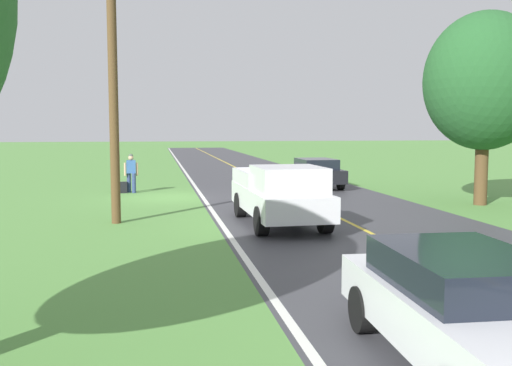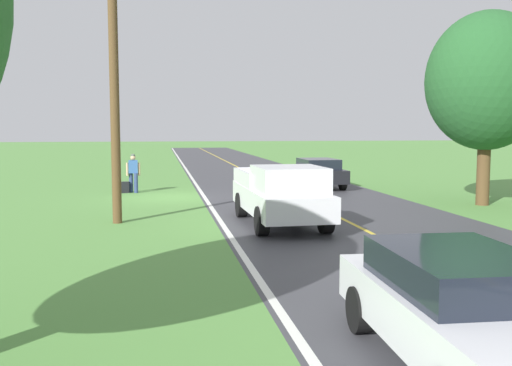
{
  "view_description": "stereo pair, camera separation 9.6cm",
  "coord_description": "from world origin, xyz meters",
  "px_view_note": "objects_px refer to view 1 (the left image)",
  "views": [
    {
      "loc": [
        0.67,
        23.95,
        2.9
      ],
      "look_at": [
        -1.7,
        10.6,
        1.59
      ],
      "focal_mm": 40.07,
      "sensor_mm": 36.0,
      "label": 1
    },
    {
      "loc": [
        0.57,
        23.96,
        2.9
      ],
      "look_at": [
        -1.7,
        10.6,
        1.59
      ],
      "focal_mm": 40.07,
      "sensor_mm": 36.0,
      "label": 2
    }
  ],
  "objects_px": {
    "sedan_near_oncoming": "(315,172)",
    "pickup_truck_passing": "(281,193)",
    "suitcase_carried": "(122,187)",
    "utility_pole_roadside": "(113,93)",
    "hitchhiker_walking": "(131,171)",
    "tree_far_side_near": "(485,82)",
    "sedan_ahead_same_lane": "(467,307)"
  },
  "relations": [
    {
      "from": "pickup_truck_passing",
      "to": "hitchhiker_walking",
      "type": "bearing_deg",
      "value": -63.97
    },
    {
      "from": "pickup_truck_passing",
      "to": "sedan_ahead_same_lane",
      "type": "relative_size",
      "value": 1.22
    },
    {
      "from": "suitcase_carried",
      "to": "pickup_truck_passing",
      "type": "height_order",
      "value": "pickup_truck_passing"
    },
    {
      "from": "sedan_ahead_same_lane",
      "to": "utility_pole_roadside",
      "type": "xyz_separation_m",
      "value": [
        4.86,
        -11.59,
        3.19
      ]
    },
    {
      "from": "tree_far_side_near",
      "to": "utility_pole_roadside",
      "type": "height_order",
      "value": "utility_pole_roadside"
    },
    {
      "from": "pickup_truck_passing",
      "to": "utility_pole_roadside",
      "type": "distance_m",
      "value": 5.85
    },
    {
      "from": "suitcase_carried",
      "to": "tree_far_side_near",
      "type": "relative_size",
      "value": 0.07
    },
    {
      "from": "sedan_ahead_same_lane",
      "to": "tree_far_side_near",
      "type": "bearing_deg",
      "value": -122.01
    },
    {
      "from": "hitchhiker_walking",
      "to": "sedan_near_oncoming",
      "type": "relative_size",
      "value": 0.4
    },
    {
      "from": "hitchhiker_walking",
      "to": "tree_far_side_near",
      "type": "distance_m",
      "value": 15.1
    },
    {
      "from": "utility_pole_roadside",
      "to": "sedan_ahead_same_lane",
      "type": "bearing_deg",
      "value": 112.75
    },
    {
      "from": "tree_far_side_near",
      "to": "utility_pole_roadside",
      "type": "relative_size",
      "value": 0.91
    },
    {
      "from": "hitchhiker_walking",
      "to": "tree_far_side_near",
      "type": "xyz_separation_m",
      "value": [
        -13.16,
        6.46,
        3.63
      ]
    },
    {
      "from": "pickup_truck_passing",
      "to": "tree_far_side_near",
      "type": "bearing_deg",
      "value": -159.13
    },
    {
      "from": "sedan_near_oncoming",
      "to": "utility_pole_roadside",
      "type": "bearing_deg",
      "value": 45.77
    },
    {
      "from": "utility_pole_roadside",
      "to": "hitchhiker_walking",
      "type": "bearing_deg",
      "value": -90.91
    },
    {
      "from": "tree_far_side_near",
      "to": "suitcase_carried",
      "type": "bearing_deg",
      "value": -25.13
    },
    {
      "from": "suitcase_carried",
      "to": "tree_far_side_near",
      "type": "xyz_separation_m",
      "value": [
        -13.58,
        6.37,
        4.36
      ]
    },
    {
      "from": "sedan_near_oncoming",
      "to": "sedan_ahead_same_lane",
      "type": "bearing_deg",
      "value": 78.98
    },
    {
      "from": "sedan_near_oncoming",
      "to": "hitchhiker_walking",
      "type": "bearing_deg",
      "value": 5.11
    },
    {
      "from": "suitcase_carried",
      "to": "pickup_truck_passing",
      "type": "bearing_deg",
      "value": 26.65
    },
    {
      "from": "sedan_ahead_same_lane",
      "to": "suitcase_carried",
      "type": "bearing_deg",
      "value": -75.47
    },
    {
      "from": "hitchhiker_walking",
      "to": "sedan_ahead_same_lane",
      "type": "xyz_separation_m",
      "value": [
        -4.73,
        19.95,
        -0.23
      ]
    },
    {
      "from": "hitchhiker_walking",
      "to": "sedan_ahead_same_lane",
      "type": "bearing_deg",
      "value": 103.33
    },
    {
      "from": "pickup_truck_passing",
      "to": "tree_far_side_near",
      "type": "distance_m",
      "value": 9.74
    },
    {
      "from": "hitchhiker_walking",
      "to": "pickup_truck_passing",
      "type": "relative_size",
      "value": 0.32
    },
    {
      "from": "suitcase_carried",
      "to": "sedan_near_oncoming",
      "type": "relative_size",
      "value": 0.11
    },
    {
      "from": "pickup_truck_passing",
      "to": "sedan_near_oncoming",
      "type": "height_order",
      "value": "pickup_truck_passing"
    },
    {
      "from": "pickup_truck_passing",
      "to": "tree_far_side_near",
      "type": "xyz_separation_m",
      "value": [
        -8.43,
        -3.22,
        3.65
      ]
    },
    {
      "from": "hitchhiker_walking",
      "to": "tree_far_side_near",
      "type": "height_order",
      "value": "tree_far_side_near"
    },
    {
      "from": "suitcase_carried",
      "to": "utility_pole_roadside",
      "type": "xyz_separation_m",
      "value": [
        -0.28,
        8.27,
        3.69
      ]
    },
    {
      "from": "sedan_near_oncoming",
      "to": "pickup_truck_passing",
      "type": "bearing_deg",
      "value": 68.88
    }
  ]
}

